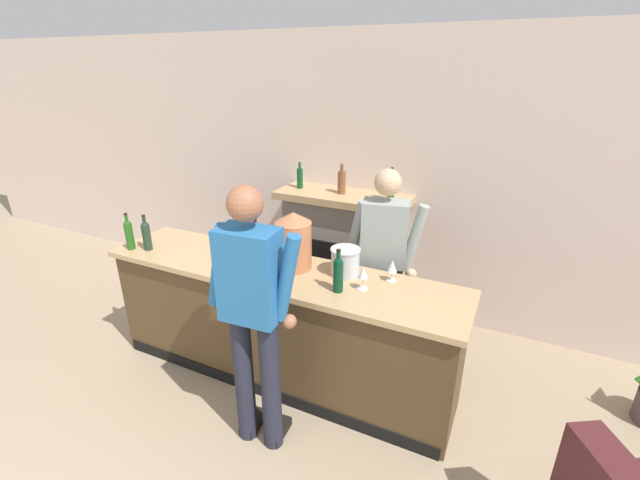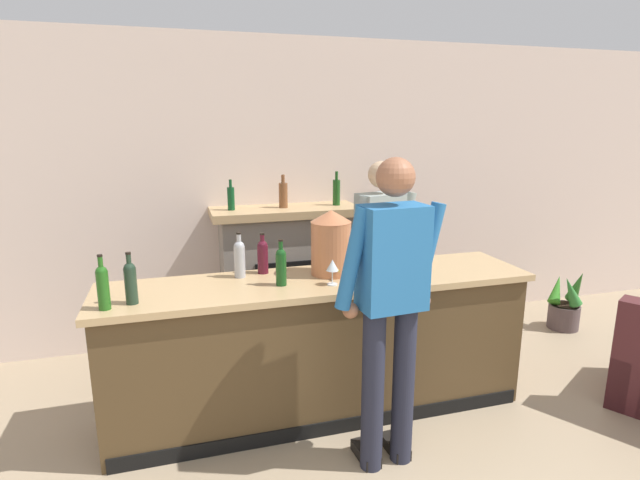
{
  "view_description": "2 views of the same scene",
  "coord_description": "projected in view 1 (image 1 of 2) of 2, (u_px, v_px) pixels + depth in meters",
  "views": [
    {
      "loc": [
        1.75,
        0.09,
        2.43
      ],
      "look_at": [
        0.42,
        2.86,
        1.17
      ],
      "focal_mm": 24.0,
      "sensor_mm": 36.0,
      "label": 1
    },
    {
      "loc": [
        -0.72,
        -0.47,
        2.0
      ],
      "look_at": [
        0.23,
        2.77,
        1.2
      ],
      "focal_mm": 28.0,
      "sensor_mm": 36.0,
      "label": 2
    }
  ],
  "objects": [
    {
      "name": "wine_bottle_cabernet_heavy",
      "position": [
        241.0,
        250.0,
        3.28
      ],
      "size": [
        0.07,
        0.07,
        0.3
      ],
      "color": "#154418",
      "rests_on": "bar_counter"
    },
    {
      "name": "wine_bottle_chardonnay_pale",
      "position": [
        146.0,
        234.0,
        3.56
      ],
      "size": [
        0.07,
        0.07,
        0.31
      ],
      "color": "#1F3324",
      "rests_on": "bar_counter"
    },
    {
      "name": "wine_bottle_burgundy_dark",
      "position": [
        236.0,
        234.0,
        3.57
      ],
      "size": [
        0.07,
        0.07,
        0.31
      ],
      "color": "#A6A8AE",
      "rests_on": "bar_counter"
    },
    {
      "name": "wall_back_panel",
      "position": [
        335.0,
        175.0,
        4.42
      ],
      "size": [
        12.0,
        0.07,
        2.75
      ],
      "color": "beige",
      "rests_on": "ground_plane"
    },
    {
      "name": "wine_bottle_port_short",
      "position": [
        338.0,
        273.0,
        2.9
      ],
      "size": [
        0.07,
        0.07,
        0.31
      ],
      "color": "#09371F",
      "rests_on": "bar_counter"
    },
    {
      "name": "person_customer",
      "position": [
        253.0,
        313.0,
        2.62
      ],
      "size": [
        0.66,
        0.32,
        1.83
      ],
      "color": "#212332",
      "rests_on": "ground_plane"
    },
    {
      "name": "wine_glass_by_dispenser",
      "position": [
        363.0,
        274.0,
        2.93
      ],
      "size": [
        0.07,
        0.07,
        0.17
      ],
      "color": "silver",
      "rests_on": "bar_counter"
    },
    {
      "name": "bar_counter",
      "position": [
        279.0,
        324.0,
        3.45
      ],
      "size": [
        2.9,
        0.67,
        0.98
      ],
      "color": "#4A371F",
      "rests_on": "ground_plane"
    },
    {
      "name": "ice_bucket_steel",
      "position": [
        345.0,
        262.0,
        3.15
      ],
      "size": [
        0.22,
        0.22,
        0.21
      ],
      "color": "silver",
      "rests_on": "bar_counter"
    },
    {
      "name": "person_bartender",
      "position": [
        383.0,
        262.0,
        3.48
      ],
      "size": [
        0.65,
        0.37,
        1.71
      ],
      "color": "#3E2F39",
      "rests_on": "ground_plane"
    },
    {
      "name": "wine_glass_front_left",
      "position": [
        271.0,
        263.0,
        3.08
      ],
      "size": [
        0.08,
        0.08,
        0.17
      ],
      "color": "silver",
      "rests_on": "bar_counter"
    },
    {
      "name": "wine_glass_front_right",
      "position": [
        392.0,
        267.0,
        3.05
      ],
      "size": [
        0.07,
        0.07,
        0.16
      ],
      "color": "silver",
      "rests_on": "bar_counter"
    },
    {
      "name": "wine_bottle_rose_blush",
      "position": [
        129.0,
        233.0,
        3.57
      ],
      "size": [
        0.07,
        0.07,
        0.32
      ],
      "color": "#205718",
      "rests_on": "bar_counter"
    },
    {
      "name": "wine_bottle_merlot_tall",
      "position": [
        256.0,
        236.0,
        3.55
      ],
      "size": [
        0.07,
        0.07,
        0.29
      ],
      "color": "#4D1321",
      "rests_on": "bar_counter"
    },
    {
      "name": "fireplace_stone",
      "position": [
        342.0,
        252.0,
        4.4
      ],
      "size": [
        1.31,
        0.52,
        1.58
      ],
      "color": "gray",
      "rests_on": "ground_plane"
    },
    {
      "name": "copper_dispenser",
      "position": [
        294.0,
        240.0,
        3.21
      ],
      "size": [
        0.28,
        0.32,
        0.45
      ],
      "color": "#C07047",
      "rests_on": "bar_counter"
    }
  ]
}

